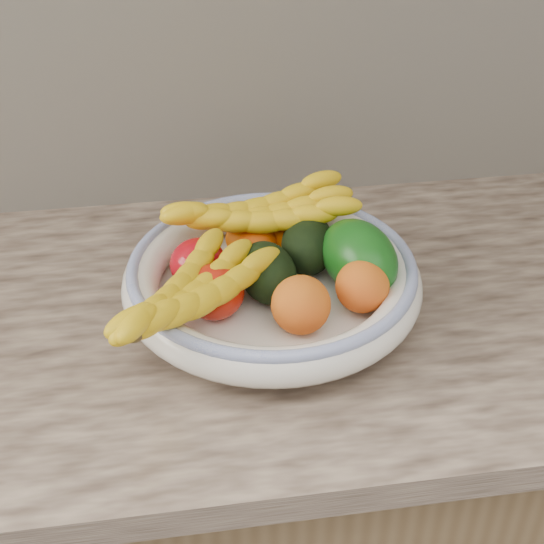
{
  "coord_description": "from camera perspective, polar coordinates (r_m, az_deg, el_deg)",
  "views": [
    {
      "loc": [
        -0.12,
        0.86,
        1.52
      ],
      "look_at": [
        0.0,
        1.66,
        0.96
      ],
      "focal_mm": 50.0,
      "sensor_mm": 36.0,
      "label": 1
    }
  ],
  "objects": [
    {
      "name": "tomato_left",
      "position": [
        1.0,
        -5.57,
        0.61
      ],
      "size": [
        0.09,
        0.09,
        0.07
      ],
      "primitive_type": "ellipsoid",
      "rotation": [
        0.0,
        0.0,
        -0.22
      ],
      "color": "#AC0813",
      "rests_on": "fruit_bowl"
    },
    {
      "name": "fruit_bowl",
      "position": [
        0.99,
        0.0,
        -0.55
      ],
      "size": [
        0.39,
        0.39,
        0.08
      ],
      "color": "white",
      "rests_on": "kitchen_counter"
    },
    {
      "name": "clementine_back_left",
      "position": [
        1.06,
        -2.15,
        2.52
      ],
      "size": [
        0.06,
        0.06,
        0.05
      ],
      "primitive_type": "ellipsoid",
      "rotation": [
        0.0,
        0.0,
        0.17
      ],
      "color": "#E46004",
      "rests_on": "fruit_bowl"
    },
    {
      "name": "green_mango",
      "position": [
        0.99,
        6.56,
        1.12
      ],
      "size": [
        0.14,
        0.16,
        0.11
      ],
      "primitive_type": "ellipsoid",
      "rotation": [
        0.0,
        0.31,
        0.33
      ],
      "color": "#0D4A0E",
      "rests_on": "fruit_bowl"
    },
    {
      "name": "kitchen_counter",
      "position": [
        1.34,
        -0.17,
        -17.03
      ],
      "size": [
        2.44,
        0.66,
        1.4
      ],
      "color": "brown",
      "rests_on": "ground"
    },
    {
      "name": "avocado_center",
      "position": [
        0.97,
        -0.34,
        -0.05
      ],
      "size": [
        0.09,
        0.11,
        0.07
      ],
      "primitive_type": "ellipsoid",
      "rotation": [
        0.0,
        0.0,
        0.16
      ],
      "color": "black",
      "rests_on": "fruit_bowl"
    },
    {
      "name": "clementine_back_right",
      "position": [
        1.06,
        1.43,
        2.61
      ],
      "size": [
        0.06,
        0.06,
        0.05
      ],
      "primitive_type": "ellipsoid",
      "rotation": [
        0.0,
        0.0,
        -0.08
      ],
      "color": "#F86A05",
      "rests_on": "fruit_bowl"
    },
    {
      "name": "banana_bunch_front",
      "position": [
        0.9,
        -6.29,
        -2.07
      ],
      "size": [
        0.26,
        0.28,
        0.08
      ],
      "primitive_type": null,
      "rotation": [
        0.0,
        0.0,
        0.87
      ],
      "color": "yellow",
      "rests_on": "fruit_bowl"
    },
    {
      "name": "banana_bunch_back",
      "position": [
        1.04,
        -0.98,
        4.08
      ],
      "size": [
        0.29,
        0.14,
        0.08
      ],
      "primitive_type": null,
      "rotation": [
        0.0,
        0.0,
        0.11
      ],
      "color": "yellow",
      "rests_on": "fruit_bowl"
    },
    {
      "name": "peach_front",
      "position": [
        0.92,
        2.19,
        -2.48
      ],
      "size": [
        0.08,
        0.08,
        0.07
      ],
      "primitive_type": "ellipsoid",
      "rotation": [
        0.0,
        0.0,
        -0.09
      ],
      "color": "orange",
      "rests_on": "fruit_bowl"
    },
    {
      "name": "tomato_near_left",
      "position": [
        0.95,
        -4.4,
        -1.5
      ],
      "size": [
        0.1,
        0.1,
        0.07
      ],
      "primitive_type": "ellipsoid",
      "rotation": [
        0.0,
        0.0,
        0.33
      ],
      "color": "red",
      "rests_on": "fruit_bowl"
    },
    {
      "name": "avocado_right",
      "position": [
        1.03,
        2.73,
        2.06
      ],
      "size": [
        0.09,
        0.12,
        0.07
      ],
      "primitive_type": "ellipsoid",
      "rotation": [
        0.0,
        0.0,
        -0.2
      ],
      "color": "black",
      "rests_on": "fruit_bowl"
    },
    {
      "name": "peach_right",
      "position": [
        0.95,
        6.82,
        -1.07
      ],
      "size": [
        0.09,
        0.09,
        0.07
      ],
      "primitive_type": "ellipsoid",
      "rotation": [
        0.0,
        0.0,
        -0.43
      ],
      "color": "orange",
      "rests_on": "fruit_bowl"
    },
    {
      "name": "clementine_back_mid",
      "position": [
        1.05,
        -1.15,
        2.14
      ],
      "size": [
        0.06,
        0.06,
        0.05
      ],
      "primitive_type": "ellipsoid",
      "rotation": [
        0.0,
        0.0,
        -0.13
      ],
      "color": "#DA4A04",
      "rests_on": "fruit_bowl"
    }
  ]
}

